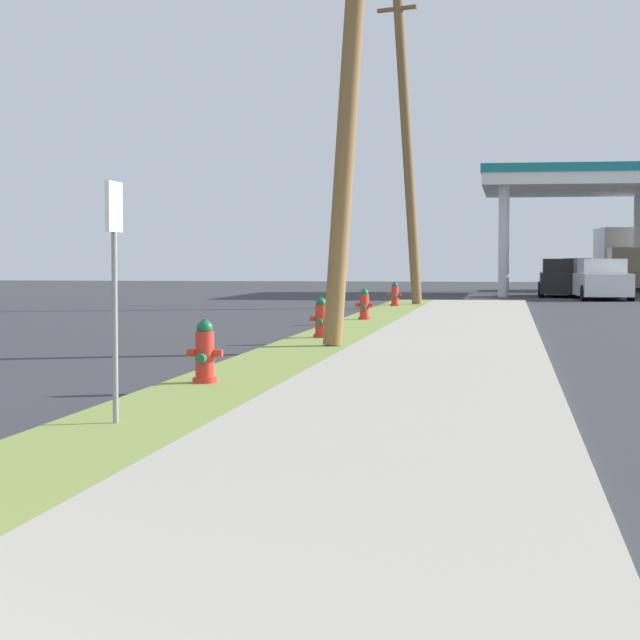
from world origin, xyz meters
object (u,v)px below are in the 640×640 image
at_px(utility_pole_background, 407,144).
at_px(truck_tan_at_forecourt, 620,261).
at_px(fire_hydrant_third, 321,320).
at_px(street_sign_post, 114,251).
at_px(car_white_by_far_pump, 601,281).
at_px(fire_hydrant_fourth, 364,306).
at_px(fire_hydrant_fifth, 395,295).
at_px(fire_hydrant_second, 205,355).
at_px(car_black_by_near_pump, 562,279).
at_px(utility_pole_midground, 351,60).

distance_m(utility_pole_background, truck_tan_at_forecourt, 24.27).
height_order(fire_hydrant_third, street_sign_post, street_sign_post).
relative_size(utility_pole_background, car_white_by_far_pump, 2.18).
xyz_separation_m(fire_hydrant_fourth, street_sign_post, (-0.02, -18.13, 1.19)).
relative_size(fire_hydrant_fifth, car_white_by_far_pump, 0.16).
xyz_separation_m(fire_hydrant_fourth, utility_pole_background, (0.15, 10.05, 4.79)).
xyz_separation_m(fire_hydrant_second, utility_pole_background, (0.25, 24.76, 4.79)).
relative_size(fire_hydrant_fourth, car_black_by_near_pump, 0.16).
xyz_separation_m(fire_hydrant_fifth, car_black_by_near_pump, (5.66, 13.83, 0.28)).
xyz_separation_m(utility_pole_background, street_sign_post, (-0.17, -28.19, -3.60)).
distance_m(utility_pole_midground, street_sign_post, 10.18).
distance_m(fire_hydrant_second, fire_hydrant_third, 8.11).
height_order(street_sign_post, car_white_by_far_pump, street_sign_post).
relative_size(fire_hydrant_second, car_white_by_far_pump, 0.16).
xyz_separation_m(fire_hydrant_third, car_black_by_near_pump, (5.61, 28.75, 0.28)).
height_order(fire_hydrant_fourth, fire_hydrant_fifth, same).
height_order(fire_hydrant_fifth, truck_tan_at_forecourt, truck_tan_at_forecourt).
height_order(utility_pole_background, street_sign_post, utility_pole_background).
height_order(utility_pole_midground, car_white_by_far_pump, utility_pole_midground).
bearing_deg(truck_tan_at_forecourt, fire_hydrant_fifth, -110.38).
relative_size(fire_hydrant_fourth, truck_tan_at_forecourt, 0.11).
bearing_deg(car_white_by_far_pump, fire_hydrant_fifth, -124.01).
xyz_separation_m(fire_hydrant_second, street_sign_post, (0.08, -3.43, 1.19)).
distance_m(fire_hydrant_fifth, street_sign_post, 26.47).
bearing_deg(utility_pole_midground, truck_tan_at_forecourt, 78.80).
height_order(fire_hydrant_third, car_black_by_near_pump, car_black_by_near_pump).
xyz_separation_m(fire_hydrant_second, fire_hydrant_fourth, (0.10, 14.71, 0.00)).
bearing_deg(utility_pole_midground, utility_pole_background, 91.99).
distance_m(utility_pole_background, car_white_by_far_pump, 11.84).
bearing_deg(car_black_by_near_pump, fire_hydrant_third, -101.05).
relative_size(street_sign_post, car_white_by_far_pump, 0.46).
bearing_deg(utility_pole_midground, fire_hydrant_fourth, 95.35).
bearing_deg(fire_hydrant_third, fire_hydrant_fifth, 90.19).
bearing_deg(utility_pole_background, fire_hydrant_fourth, -90.86).
distance_m(fire_hydrant_second, utility_pole_background, 25.22).
height_order(fire_hydrant_fourth, utility_pole_background, utility_pole_background).
xyz_separation_m(fire_hydrant_third, fire_hydrant_fourth, (0.00, 6.60, 0.00)).
bearing_deg(fire_hydrant_fourth, utility_pole_background, 89.14).
relative_size(fire_hydrant_fifth, utility_pole_midground, 0.08).
relative_size(fire_hydrant_third, street_sign_post, 0.35).
distance_m(fire_hydrant_fifth, utility_pole_midground, 17.40).
distance_m(utility_pole_background, street_sign_post, 28.42).
bearing_deg(utility_pole_background, truck_tan_at_forecourt, 68.63).
xyz_separation_m(fire_hydrant_fourth, truck_tan_at_forecourt, (8.89, 32.39, 1.04)).
distance_m(utility_pole_midground, car_white_by_far_pump, 28.13).
xyz_separation_m(utility_pole_background, car_white_by_far_pump, (6.77, 8.59, -4.52)).
bearing_deg(truck_tan_at_forecourt, car_black_by_near_pump, -107.77).
distance_m(car_black_by_near_pump, truck_tan_at_forecourt, 10.78).
xyz_separation_m(fire_hydrant_third, utility_pole_midground, (0.80, -1.90, 4.40)).
bearing_deg(truck_tan_at_forecourt, utility_pole_midground, -101.20).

